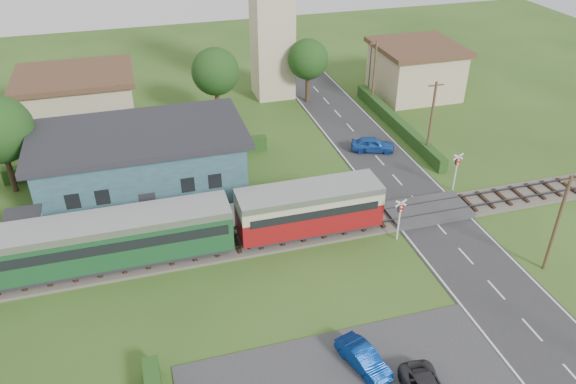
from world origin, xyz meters
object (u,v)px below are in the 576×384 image
object	(u,v)px
house_west	(78,100)
pedestrian_far	(62,232)
crossing_signal_near	(400,214)
train	(52,249)
crossing_signal_far	(457,166)
station_building	(142,162)
pedestrian_near	(266,203)
car_park_blue	(363,358)
car_on_road	(373,144)
house_east	(415,69)
equipment_hut	(26,231)

from	to	relation	value
house_west	pedestrian_far	size ratio (longest dim) A/B	5.89
crossing_signal_near	pedestrian_far	distance (m)	22.84
train	crossing_signal_far	world-z (taller)	train
station_building	pedestrian_near	world-z (taller)	station_building
car_park_blue	car_on_road	bearing A→B (deg)	47.82
house_east	pedestrian_far	bearing A→B (deg)	-151.98
train	house_east	distance (m)	42.27
station_building	crossing_signal_far	world-z (taller)	station_building
train	pedestrian_far	bearing A→B (deg)	84.20
car_on_road	crossing_signal_near	bearing A→B (deg)	-176.20
pedestrian_near	station_building	bearing A→B (deg)	-62.88
equipment_hut	pedestrian_near	xyz separation A→B (m)	(16.20, -0.68, -0.31)
house_west	crossing_signal_far	size ratio (longest dim) A/B	3.30
pedestrian_far	equipment_hut	bearing A→B (deg)	91.35
house_east	car_on_road	xyz separation A→B (m)	(-9.92, -11.65, -2.09)
crossing_signal_near	car_on_road	size ratio (longest dim) A/B	0.85
house_east	car_park_blue	bearing A→B (deg)	-120.64
train	house_west	xyz separation A→B (m)	(1.09, 23.00, 0.61)
crossing_signal_far	car_on_road	bearing A→B (deg)	113.86
house_west	house_east	size ratio (longest dim) A/B	1.23
station_building	train	xyz separation A→B (m)	(-6.09, -8.99, -0.52)
equipment_hut	car_on_road	distance (m)	29.00
crossing_signal_far	house_east	bearing A→B (deg)	71.92
station_building	train	bearing A→B (deg)	-124.09
pedestrian_near	pedestrian_far	bearing A→B (deg)	-26.37
station_building	pedestrian_far	xyz separation A→B (m)	(-5.79, -6.04, -1.33)
crossing_signal_near	car_park_blue	world-z (taller)	crossing_signal_near
station_building	crossing_signal_near	distance (m)	19.98
crossing_signal_near	car_park_blue	bearing A→B (deg)	-124.20
equipment_hut	station_building	size ratio (longest dim) A/B	0.16
pedestrian_far	crossing_signal_near	bearing A→B (deg)	-95.96
station_building	pedestrian_far	world-z (taller)	station_building
house_east	pedestrian_far	xyz separation A→B (m)	(-35.79, -19.04, -1.43)
station_building	car_on_road	world-z (taller)	station_building
train	pedestrian_near	bearing A→B (deg)	10.02
train	house_west	distance (m)	23.03
house_west	crossing_signal_far	world-z (taller)	house_west
equipment_hut	house_east	size ratio (longest dim) A/B	0.29
car_park_blue	house_west	bearing A→B (deg)	95.13
car_on_road	pedestrian_far	distance (m)	26.91
car_on_road	pedestrian_far	size ratio (longest dim) A/B	2.10
house_west	pedestrian_far	world-z (taller)	house_west
equipment_hut	house_east	bearing A→B (deg)	26.32
crossing_signal_near	car_on_road	world-z (taller)	crossing_signal_near
station_building	pedestrian_near	size ratio (longest dim) A/B	8.10
station_building	house_east	size ratio (longest dim) A/B	1.82
crossing_signal_far	crossing_signal_near	bearing A→B (deg)	-146.31
equipment_hut	car_on_road	size ratio (longest dim) A/B	0.66
house_east	pedestrian_far	distance (m)	40.56
train	car_park_blue	xyz separation A→B (m)	(15.80, -12.24, -1.53)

